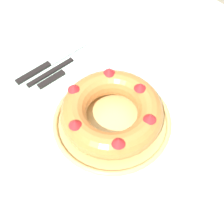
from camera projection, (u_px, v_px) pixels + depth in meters
ground_plane at (109, 223)px, 1.35m from camera, size 8.00×8.00×0.00m
dining_table at (106, 153)px, 0.80m from camera, size 1.39×1.24×0.74m
serving_dish at (112, 121)px, 0.75m from camera, size 0.28×0.28×0.02m
bundt_cake at (112, 112)px, 0.72m from camera, size 0.24×0.24×0.08m
fork at (64, 64)px, 0.87m from camera, size 0.02×0.21×0.01m
serving_knife at (48, 64)px, 0.87m from camera, size 0.02×0.24×0.01m
cake_knife at (63, 73)px, 0.85m from camera, size 0.02×0.18×0.01m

